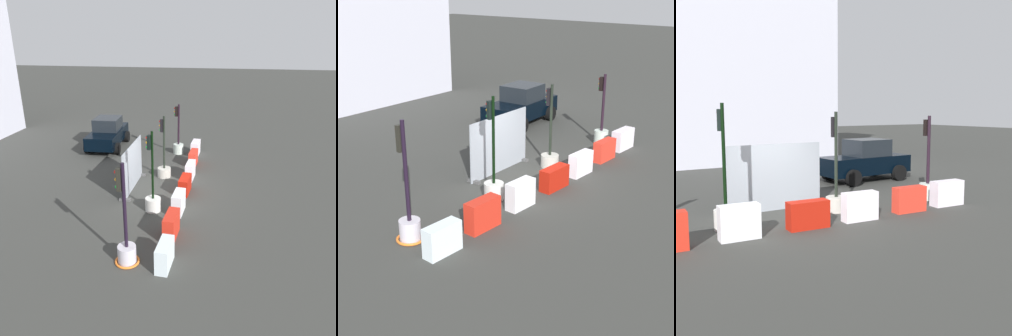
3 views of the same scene
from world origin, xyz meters
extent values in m
plane|color=#363733|center=(0.00, 0.00, 0.00)|extent=(120.00, 120.00, 0.00)
cylinder|color=silver|center=(-5.38, 0.26, 0.30)|extent=(0.59, 0.59, 0.60)
cylinder|color=black|center=(-5.38, 0.26, 2.00)|extent=(0.11, 0.11, 2.81)
cube|color=black|center=(-5.39, 0.38, 2.89)|extent=(0.18, 0.14, 0.72)
sphere|color=red|center=(-5.40, 0.46, 3.13)|extent=(0.11, 0.11, 0.11)
sphere|color=orange|center=(-5.40, 0.46, 2.89)|extent=(0.11, 0.11, 0.11)
sphere|color=green|center=(-5.40, 0.46, 2.65)|extent=(0.11, 0.11, 0.11)
torus|color=orange|center=(-5.38, 0.26, 0.04)|extent=(0.80, 0.80, 0.07)
cylinder|color=silver|center=(-1.86, 0.16, 0.28)|extent=(0.65, 0.65, 0.56)
cylinder|color=black|center=(-1.86, 0.16, 1.98)|extent=(0.09, 0.09, 2.84)
cube|color=black|center=(-1.88, 0.27, 2.95)|extent=(0.20, 0.16, 0.58)
sphere|color=red|center=(-1.90, 0.35, 3.14)|extent=(0.11, 0.11, 0.11)
sphere|color=orange|center=(-1.90, 0.35, 2.95)|extent=(0.11, 0.11, 0.11)
sphere|color=green|center=(-1.90, 0.35, 2.75)|extent=(0.11, 0.11, 0.11)
cylinder|color=#B3AFA3|center=(1.74, 0.35, 0.24)|extent=(0.67, 0.67, 0.47)
cylinder|color=black|center=(1.74, 0.35, 1.82)|extent=(0.10, 0.10, 2.68)
cube|color=black|center=(1.73, 0.47, 2.68)|extent=(0.16, 0.14, 0.63)
sphere|color=red|center=(1.73, 0.55, 2.89)|extent=(0.10, 0.10, 0.10)
sphere|color=orange|center=(1.73, 0.55, 2.68)|extent=(0.10, 0.10, 0.10)
sphere|color=green|center=(1.73, 0.55, 2.47)|extent=(0.10, 0.10, 0.10)
cylinder|color=silver|center=(5.48, 0.16, 0.29)|extent=(0.60, 0.60, 0.59)
cylinder|color=black|center=(5.48, 0.16, 1.80)|extent=(0.12, 0.12, 2.42)
cube|color=black|center=(5.48, 0.29, 2.58)|extent=(0.17, 0.16, 0.58)
sphere|color=red|center=(5.48, 0.39, 2.77)|extent=(0.11, 0.11, 0.11)
sphere|color=orange|center=(5.48, 0.39, 2.58)|extent=(0.11, 0.11, 0.11)
sphere|color=green|center=(5.48, 0.39, 2.39)|extent=(0.11, 0.11, 0.11)
cube|color=silver|center=(-5.38, -0.96, 0.42)|extent=(1.08, 0.46, 0.84)
cube|color=red|center=(-3.67, -0.89, 0.45)|extent=(1.14, 0.48, 0.91)
cube|color=silver|center=(-1.85, -0.89, 0.44)|extent=(1.03, 0.47, 0.89)
cube|color=#B1190B|center=(0.06, -0.92, 0.38)|extent=(1.17, 0.50, 0.76)
cube|color=silver|center=(1.73, -0.98, 0.42)|extent=(1.09, 0.43, 0.85)
cube|color=red|center=(3.67, -0.93, 0.40)|extent=(1.11, 0.45, 0.81)
cube|color=white|center=(5.37, -0.90, 0.42)|extent=(1.18, 0.50, 0.84)
cube|color=black|center=(5.94, 4.79, 0.75)|extent=(4.28, 1.97, 0.78)
cube|color=black|center=(6.10, 4.79, 1.51)|extent=(1.81, 1.62, 0.75)
cylinder|color=black|center=(4.69, 3.79, 0.36)|extent=(0.73, 0.32, 0.72)
cylinder|color=black|center=(4.59, 5.64, 0.36)|extent=(0.73, 0.32, 0.72)
cylinder|color=black|center=(7.29, 3.93, 0.36)|extent=(0.73, 0.32, 0.72)
cylinder|color=black|center=(7.18, 5.78, 0.36)|extent=(0.73, 0.32, 0.72)
cube|color=#959DA7|center=(0.21, 1.56, 1.07)|extent=(3.20, 0.04, 2.14)
cube|color=#4C4C4C|center=(-1.23, 1.56, 0.05)|extent=(0.16, 0.50, 0.10)
cube|color=#4C4C4C|center=(1.65, 1.56, 0.05)|extent=(0.16, 0.50, 0.10)
camera|label=1|loc=(-14.13, -2.58, 6.87)|focal=36.54mm
camera|label=2|loc=(-13.53, -9.34, 6.80)|focal=54.18mm
camera|label=3|loc=(-5.27, -11.11, 3.23)|focal=46.13mm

